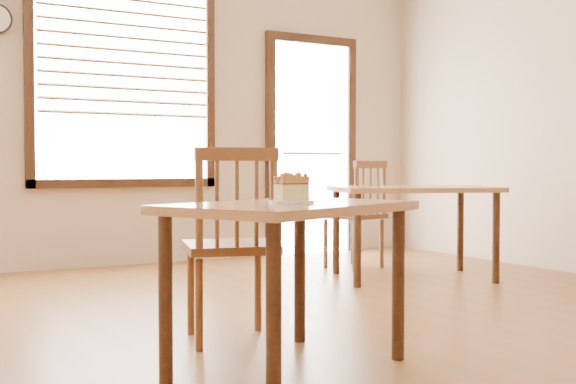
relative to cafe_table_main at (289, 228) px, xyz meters
The scene contains 9 objects.
ground 0.68m from the cafe_table_main, 71.82° to the right, with size 8.00×8.00×0.00m, color brown.
window_right 3.94m from the cafe_table_main, 84.30° to the left, with size 1.76×0.10×1.96m.
entry_door 4.48m from the cafe_table_main, 57.69° to the left, with size 1.08×0.06×2.29m.
cafe_table_main is the anchor object (origin of this frame).
cafe_chair_main 0.61m from the cafe_table_main, 90.26° to the left, with size 0.56×0.56×1.02m.
cafe_table_second 2.86m from the cafe_table_main, 40.11° to the left, with size 1.46×1.21×0.75m.
cafe_chair_second 3.30m from the cafe_table_main, 50.09° to the left, with size 0.52×0.52×0.97m.
plate 0.14m from the cafe_table_main, 110.25° to the right, with size 0.19×0.19×0.02m.
cake_slice 0.20m from the cafe_table_main, 112.43° to the right, with size 0.14×0.10×0.12m.
Camera 1 is at (-1.63, -2.55, 0.91)m, focal length 45.00 mm.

